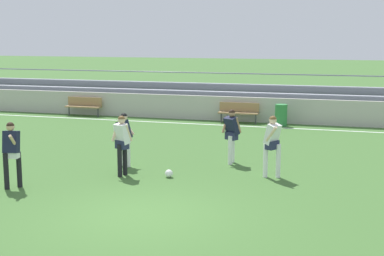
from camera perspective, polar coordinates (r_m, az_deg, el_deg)
ground_plane at (r=12.42m, az=-5.04°, el=-8.85°), size 160.00×160.00×0.00m
field_line_sideline at (r=24.17m, az=5.91°, el=0.16°), size 44.00×0.12×0.01m
sideline_wall at (r=25.33m, az=6.47°, el=1.85°), size 48.00×0.16×1.12m
bleacher_stand at (r=28.23m, az=-0.19°, el=3.20°), size 25.43×2.38×1.97m
bench_far_right at (r=25.06m, az=4.78°, el=1.77°), size 1.80×0.40×0.90m
bench_far_left at (r=27.64m, az=-10.95°, el=2.35°), size 1.80×0.40×0.90m
trash_bin at (r=24.43m, az=9.06°, el=1.30°), size 0.52×0.52×0.94m
player_white_challenging at (r=15.62m, az=-7.15°, el=-1.23°), size 0.57×0.44×1.70m
player_dark_wide_left at (r=16.76m, az=-6.91°, el=-0.70°), size 0.53×0.51×1.61m
player_dark_pressing_high at (r=17.04m, az=4.05°, el=-0.35°), size 0.60×0.51×1.67m
player_white_deep_cover at (r=15.48m, az=8.18°, el=-1.29°), size 0.51×0.69×1.72m
player_dark_on_ball at (r=14.97m, az=-17.90°, el=-2.03°), size 0.47×0.70×1.72m
soccer_ball at (r=15.51m, az=-2.37°, el=-4.66°), size 0.22×0.22×0.22m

